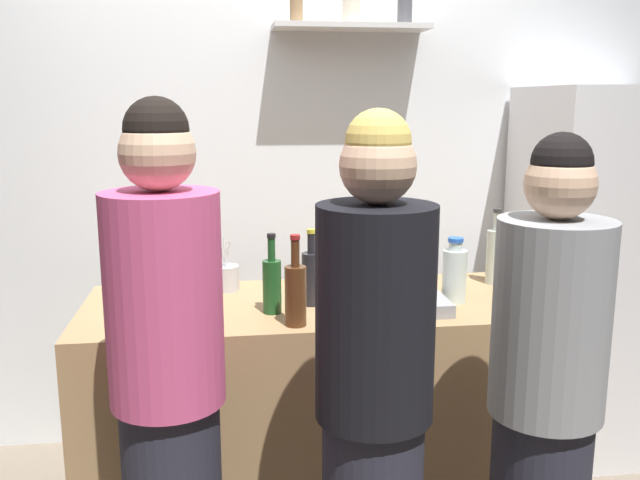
# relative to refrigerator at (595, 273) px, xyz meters

# --- Properties ---
(back_wall_assembly) EXTENTS (4.80, 0.32, 2.60)m
(back_wall_assembly) POSITION_rel_refrigerator_xyz_m (-1.52, 0.40, 0.43)
(back_wall_assembly) COLOR white
(back_wall_assembly) RESTS_ON ground
(refrigerator) EXTENTS (0.67, 0.68, 1.74)m
(refrigerator) POSITION_rel_refrigerator_xyz_m (0.00, 0.00, 0.00)
(refrigerator) COLOR white
(refrigerator) RESTS_ON ground
(counter) EXTENTS (1.86, 0.73, 0.90)m
(counter) POSITION_rel_refrigerator_xyz_m (-1.38, -0.36, -0.42)
(counter) COLOR #9E7A51
(counter) RESTS_ON ground
(baking_pan) EXTENTS (0.34, 0.24, 0.05)m
(baking_pan) POSITION_rel_refrigerator_xyz_m (-1.09, -0.53, 0.05)
(baking_pan) COLOR gray
(baking_pan) RESTS_ON counter
(utensil_holder) EXTENTS (0.11, 0.11, 0.22)m
(utensil_holder) POSITION_rel_refrigerator_xyz_m (-1.75, -0.14, 0.08)
(utensil_holder) COLOR #B2B2B7
(utensil_holder) RESTS_ON counter
(wine_bottle_dark_glass) EXTENTS (0.08, 0.08, 0.30)m
(wine_bottle_dark_glass) POSITION_rel_refrigerator_xyz_m (-1.42, -0.40, 0.14)
(wine_bottle_dark_glass) COLOR black
(wine_bottle_dark_glass) RESTS_ON counter
(wine_bottle_amber_glass) EXTENTS (0.08, 0.08, 0.33)m
(wine_bottle_amber_glass) POSITION_rel_refrigerator_xyz_m (-1.50, -0.64, 0.15)
(wine_bottle_amber_glass) COLOR #472814
(wine_bottle_amber_glass) RESTS_ON counter
(wine_bottle_green_glass) EXTENTS (0.07, 0.07, 0.30)m
(wine_bottle_green_glass) POSITION_rel_refrigerator_xyz_m (-1.58, -0.48, 0.14)
(wine_bottle_green_glass) COLOR #19471E
(wine_bottle_green_glass) RESTS_ON counter
(wine_bottle_pale_glass) EXTENTS (0.08, 0.08, 0.33)m
(wine_bottle_pale_glass) POSITION_rel_refrigerator_xyz_m (-0.59, -0.19, 0.15)
(wine_bottle_pale_glass) COLOR #B2BFB2
(wine_bottle_pale_glass) RESTS_ON counter
(water_bottle_plastic) EXTENTS (0.10, 0.10, 0.26)m
(water_bottle_plastic) POSITION_rel_refrigerator_xyz_m (-0.85, -0.44, 0.14)
(water_bottle_plastic) COLOR silver
(water_bottle_plastic) RESTS_ON counter
(person_blonde) EXTENTS (0.34, 0.34, 1.66)m
(person_blonde) POSITION_rel_refrigerator_xyz_m (-1.33, -1.14, -0.05)
(person_blonde) COLOR #262633
(person_blonde) RESTS_ON ground
(person_pink_top) EXTENTS (0.34, 0.34, 1.69)m
(person_pink_top) POSITION_rel_refrigerator_xyz_m (-1.92, -0.99, -0.03)
(person_pink_top) COLOR #262633
(person_pink_top) RESTS_ON ground
(person_grey_hoodie) EXTENTS (0.34, 0.34, 1.59)m
(person_grey_hoodie) POSITION_rel_refrigerator_xyz_m (-0.80, -1.13, -0.09)
(person_grey_hoodie) COLOR #262633
(person_grey_hoodie) RESTS_ON ground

